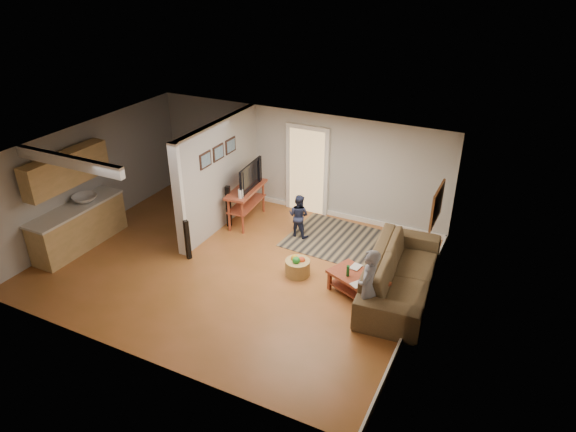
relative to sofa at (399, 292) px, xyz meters
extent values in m
plane|color=brown|center=(-3.30, -0.58, 0.00)|extent=(7.50, 7.50, 0.00)
cube|color=#B2B0AA|center=(-3.30, 2.42, 1.25)|extent=(7.50, 0.04, 2.50)
cube|color=#B2B0AA|center=(-7.05, -0.58, 1.25)|extent=(0.04, 6.00, 2.50)
cube|color=#B2B0AA|center=(0.45, -0.58, 1.25)|extent=(0.04, 6.00, 2.50)
cube|color=white|center=(-3.30, -0.58, 2.50)|extent=(7.50, 6.00, 0.04)
cube|color=#B2B0AA|center=(-4.50, 0.87, 1.25)|extent=(0.15, 3.10, 2.50)
cube|color=white|center=(-4.50, -0.68, 1.25)|extent=(0.22, 0.10, 2.50)
cube|color=white|center=(-3.30, 2.39, 0.06)|extent=(7.50, 0.04, 0.12)
cube|color=white|center=(0.42, -0.58, 0.06)|extent=(0.04, 6.00, 0.12)
cube|color=#D8B272|center=(-3.00, 2.36, 1.05)|extent=(0.90, 0.06, 2.10)
cube|color=#A3864A|center=(-6.73, -1.38, 0.45)|extent=(0.60, 2.20, 0.90)
cube|color=beige|center=(-6.73, -1.38, 0.92)|extent=(0.64, 2.24, 0.05)
cube|color=#A3864A|center=(-6.75, -1.38, 1.80)|extent=(0.35, 2.00, 0.70)
imported|color=silver|center=(-6.73, -1.08, 0.94)|extent=(0.54, 0.54, 0.19)
cube|color=black|center=(-4.42, 0.22, 1.85)|extent=(0.03, 0.40, 0.34)
cube|color=black|center=(-4.42, 0.72, 1.85)|extent=(0.03, 0.40, 0.34)
cube|color=black|center=(-4.42, 1.22, 1.85)|extent=(0.03, 0.40, 0.34)
cube|color=brown|center=(0.41, 0.42, 1.75)|extent=(0.04, 0.90, 0.68)
cube|color=black|center=(-1.59, 1.31, 0.01)|extent=(2.59, 1.96, 0.01)
imported|color=#4D4826|center=(0.00, 0.00, 0.00)|extent=(1.39, 3.00, 0.85)
cube|color=maroon|center=(-0.69, -0.45, 0.40)|extent=(1.25, 1.01, 0.05)
cube|color=silver|center=(-0.69, -0.45, 0.40)|extent=(0.77, 0.62, 0.02)
cube|color=maroon|center=(-0.69, -0.45, 0.14)|extent=(1.13, 0.89, 0.03)
cube|color=maroon|center=(-1.23, -0.49, 0.20)|extent=(0.08, 0.08, 0.40)
cube|color=maroon|center=(-0.35, -0.87, 0.20)|extent=(0.08, 0.08, 0.40)
cube|color=maroon|center=(-1.03, -0.03, 0.20)|extent=(0.08, 0.08, 0.40)
cube|color=maroon|center=(-0.15, -0.41, 0.20)|extent=(0.08, 0.08, 0.40)
imported|color=navy|center=(-0.44, -0.44, 0.43)|extent=(0.24, 0.24, 0.19)
cylinder|color=#12511F|center=(-0.86, -0.52, 0.53)|extent=(0.06, 0.06, 0.22)
imported|color=#998C4C|center=(-0.91, -0.18, 0.43)|extent=(0.21, 0.27, 0.02)
imported|color=#66594C|center=(-0.67, -0.65, 0.43)|extent=(0.31, 0.33, 0.02)
cube|color=maroon|center=(-4.05, 1.22, 0.83)|extent=(0.63, 1.40, 0.06)
cube|color=maroon|center=(-4.05, 1.22, 0.45)|extent=(0.56, 1.28, 0.03)
cylinder|color=maroon|center=(-4.17, 0.62, 0.42)|extent=(0.06, 0.06, 0.84)
cylinder|color=maroon|center=(-4.27, 1.80, 0.42)|extent=(0.06, 0.06, 0.84)
cylinder|color=maroon|center=(-3.83, 0.65, 0.42)|extent=(0.06, 0.06, 0.84)
cylinder|color=maroon|center=(-3.93, 1.83, 0.42)|extent=(0.06, 0.06, 0.84)
imported|color=black|center=(-4.03, 1.23, 0.86)|extent=(0.24, 1.11, 0.63)
cylinder|color=white|center=(-3.89, 0.73, 0.96)|extent=(0.11, 0.11, 0.20)
cube|color=black|center=(-4.30, -0.78, 0.45)|extent=(0.12, 0.12, 0.90)
cube|color=black|center=(-4.30, 0.82, 0.51)|extent=(0.13, 0.13, 1.02)
cylinder|color=#A18245|center=(-1.98, -0.32, 0.16)|extent=(0.50, 0.50, 0.33)
sphere|color=red|center=(-1.92, -0.28, 0.33)|extent=(0.15, 0.15, 0.15)
sphere|color=gold|center=(-2.06, -0.30, 0.35)|extent=(0.15, 0.15, 0.15)
sphere|color=#24902E|center=(-1.98, -0.39, 0.37)|extent=(0.15, 0.15, 0.15)
imported|color=gray|center=(-0.30, -1.12, 0.00)|extent=(0.35, 0.53, 1.44)
imported|color=#1F2541|center=(-2.64, 1.12, 0.00)|extent=(0.51, 0.41, 1.01)
camera|label=1|loc=(1.64, -8.12, 5.81)|focal=32.00mm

